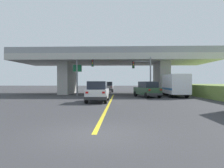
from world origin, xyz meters
The scene contains 10 objects.
ground centered at (0.00, 26.31, 0.00)m, with size 160.00×160.00×0.00m, color #353538.
overpass_bridge centered at (0.00, 26.31, 4.86)m, with size 31.04×10.94×6.95m.
lane_divider_stripe centered at (0.00, 11.84, 0.00)m, with size 0.20×23.68×0.01m, color yellow.
suv_lead centered at (-1.20, 12.31, 1.01)m, with size 2.00×4.33×2.02m.
suv_crossing centered at (4.50, 18.86, 1.01)m, with size 3.27×4.94×2.02m.
box_truck centered at (8.27, 20.22, 1.57)m, with size 2.33×7.52×2.93m.
sedan_oncoming centered at (-1.30, 32.66, 1.01)m, with size 1.87×4.30×2.02m.
traffic_signal_nearside centered at (4.29, 20.45, 3.42)m, with size 2.58×0.36×5.38m.
traffic_signal_farside centered at (-4.37, 21.22, 3.65)m, with size 2.49×0.36×5.85m.
highway_sign centered at (-5.48, 23.13, 3.46)m, with size 1.39×0.17×4.77m.
Camera 1 is at (0.95, -7.43, 1.93)m, focal length 32.62 mm.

